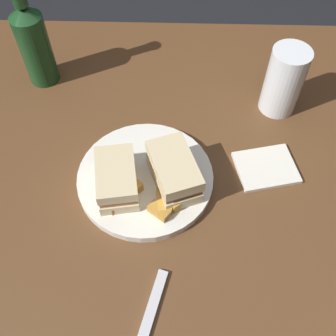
{
  "coord_description": "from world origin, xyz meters",
  "views": [
    {
      "loc": [
        -0.03,
        -0.42,
        1.37
      ],
      "look_at": [
        -0.04,
        -0.01,
        0.77
      ],
      "focal_mm": 42.55,
      "sensor_mm": 36.0,
      "label": 1
    }
  ],
  "objects": [
    {
      "name": "cider_bottle",
      "position": [
        -0.33,
        0.25,
        0.84
      ],
      "size": [
        0.07,
        0.07,
        0.24
      ],
      "color": "#19421E",
      "rests_on": "dining_table"
    },
    {
      "name": "potato_wedge_back",
      "position": [
        -0.14,
        -0.08,
        0.77
      ],
      "size": [
        0.04,
        0.05,
        0.01
      ],
      "primitive_type": "cube",
      "rotation": [
        0.0,
        0.0,
        5.25
      ],
      "color": "#AD702D",
      "rests_on": "plate"
    },
    {
      "name": "napkin",
      "position": [
        0.14,
        0.02,
        0.75
      ],
      "size": [
        0.13,
        0.11,
        0.01
      ],
      "primitive_type": "cube",
      "rotation": [
        0.0,
        0.0,
        0.23
      ],
      "color": "silver",
      "rests_on": "dining_table"
    },
    {
      "name": "dining_table",
      "position": [
        0.0,
        0.0,
        0.37
      ],
      "size": [
        1.04,
        0.93,
        0.74
      ],
      "primitive_type": "cube",
      "color": "brown",
      "rests_on": "ground"
    },
    {
      "name": "potato_wedge_front",
      "position": [
        -0.13,
        -0.08,
        0.77
      ],
      "size": [
        0.02,
        0.04,
        0.01
      ],
      "primitive_type": "cube",
      "rotation": [
        0.0,
        0.0,
        1.69
      ],
      "color": "#AD702D",
      "rests_on": "plate"
    },
    {
      "name": "potato_wedge_stray",
      "position": [
        -0.1,
        -0.06,
        0.77
      ],
      "size": [
        0.04,
        0.04,
        0.02
      ],
      "primitive_type": "cube",
      "rotation": [
        0.0,
        0.0,
        0.76
      ],
      "color": "gold",
      "rests_on": "plate"
    },
    {
      "name": "potato_wedge_middle",
      "position": [
        -0.05,
        -0.09,
        0.77
      ],
      "size": [
        0.04,
        0.04,
        0.02
      ],
      "primitive_type": "cube",
      "rotation": [
        0.0,
        0.0,
        5.64
      ],
      "color": "#B77F33",
      "rests_on": "plate"
    },
    {
      "name": "potato_wedge_right_edge",
      "position": [
        -0.04,
        -0.07,
        0.77
      ],
      "size": [
        0.05,
        0.05,
        0.02
      ],
      "primitive_type": "cube",
      "rotation": [
        0.0,
        0.0,
        5.37
      ],
      "color": "gold",
      "rests_on": "plate"
    },
    {
      "name": "fork",
      "position": [
        -0.07,
        -0.28,
        0.75
      ],
      "size": [
        0.06,
        0.18,
        0.01
      ],
      "primitive_type": "cube",
      "rotation": [
        0.0,
        0.0,
        4.45
      ],
      "color": "silver",
      "rests_on": "dining_table"
    },
    {
      "name": "potato_wedge_left_edge",
      "position": [
        -0.05,
        -0.07,
        0.77
      ],
      "size": [
        0.03,
        0.05,
        0.02
      ],
      "primitive_type": "cube",
      "rotation": [
        0.0,
        0.0,
        1.69
      ],
      "color": "gold",
      "rests_on": "plate"
    },
    {
      "name": "sandwich_half_left",
      "position": [
        -0.13,
        -0.05,
        0.79
      ],
      "size": [
        0.08,
        0.12,
        0.06
      ],
      "color": "beige",
      "rests_on": "plate"
    },
    {
      "name": "plate",
      "position": [
        -0.08,
        -0.02,
        0.75
      ],
      "size": [
        0.25,
        0.25,
        0.02
      ],
      "primitive_type": "cylinder",
      "color": "silver",
      "rests_on": "dining_table"
    },
    {
      "name": "ground_plane",
      "position": [
        0.0,
        0.0,
        0.0
      ],
      "size": [
        6.0,
        6.0,
        0.0
      ],
      "primitive_type": "plane",
      "color": "black"
    },
    {
      "name": "sandwich_half_right",
      "position": [
        -0.03,
        -0.03,
        0.79
      ],
      "size": [
        0.1,
        0.13,
        0.06
      ],
      "color": "beige",
      "rests_on": "plate"
    },
    {
      "name": "pint_glass",
      "position": [
        0.18,
        0.18,
        0.81
      ],
      "size": [
        0.08,
        0.08,
        0.14
      ],
      "color": "white",
      "rests_on": "dining_table"
    }
  ]
}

